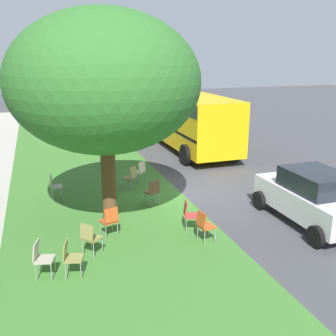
{
  "coord_description": "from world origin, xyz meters",
  "views": [
    {
      "loc": [
        -12.37,
        4.99,
        4.94
      ],
      "look_at": [
        -0.6,
        1.01,
        1.28
      ],
      "focal_mm": 41.94,
      "sensor_mm": 36.0,
      "label": 1
    }
  ],
  "objects_px": {
    "chair_0": "(131,176)",
    "chair_3": "(54,185)",
    "chair_1": "(70,255)",
    "parked_car": "(312,197)",
    "chair_6": "(204,224)",
    "chair_9": "(153,190)",
    "school_bus": "(181,113)",
    "chair_5": "(41,256)",
    "street_tree": "(104,83)",
    "chair_8": "(90,236)",
    "chair_4": "(110,219)",
    "chair_2": "(140,171)",
    "chair_7": "(189,213)"
  },
  "relations": [
    {
      "from": "chair_2",
      "to": "chair_4",
      "type": "height_order",
      "value": "same"
    },
    {
      "from": "chair_0",
      "to": "chair_6",
      "type": "xyz_separation_m",
      "value": [
        -4.82,
        -0.88,
        0.0
      ]
    },
    {
      "from": "chair_1",
      "to": "parked_car",
      "type": "xyz_separation_m",
      "value": [
        0.7,
        -7.1,
        0.32
      ]
    },
    {
      "from": "chair_8",
      "to": "chair_9",
      "type": "xyz_separation_m",
      "value": [
        2.77,
        -2.46,
        0.0
      ]
    },
    {
      "from": "chair_7",
      "to": "chair_9",
      "type": "bearing_deg",
      "value": 11.38
    },
    {
      "from": "street_tree",
      "to": "chair_0",
      "type": "distance_m",
      "value": 4.58
    },
    {
      "from": "chair_2",
      "to": "chair_4",
      "type": "bearing_deg",
      "value": 155.23
    },
    {
      "from": "chair_6",
      "to": "chair_9",
      "type": "bearing_deg",
      "value": 10.37
    },
    {
      "from": "chair_2",
      "to": "chair_7",
      "type": "xyz_separation_m",
      "value": [
        -4.57,
        -0.27,
        0.0
      ]
    },
    {
      "from": "chair_7",
      "to": "chair_8",
      "type": "bearing_deg",
      "value": 101.4
    },
    {
      "from": "chair_8",
      "to": "school_bus",
      "type": "height_order",
      "value": "school_bus"
    },
    {
      "from": "chair_6",
      "to": "chair_8",
      "type": "height_order",
      "value": "same"
    },
    {
      "from": "chair_0",
      "to": "chair_3",
      "type": "distance_m",
      "value": 2.77
    },
    {
      "from": "chair_4",
      "to": "chair_9",
      "type": "height_order",
      "value": "same"
    },
    {
      "from": "chair_0",
      "to": "chair_4",
      "type": "xyz_separation_m",
      "value": [
        -3.69,
        1.47,
        0.0
      ]
    },
    {
      "from": "chair_1",
      "to": "parked_car",
      "type": "height_order",
      "value": "parked_car"
    },
    {
      "from": "chair_2",
      "to": "chair_9",
      "type": "distance_m",
      "value": 2.38
    },
    {
      "from": "chair_0",
      "to": "chair_8",
      "type": "relative_size",
      "value": 1.0
    },
    {
      "from": "parked_car",
      "to": "school_bus",
      "type": "height_order",
      "value": "school_bus"
    },
    {
      "from": "chair_3",
      "to": "parked_car",
      "type": "relative_size",
      "value": 0.24
    },
    {
      "from": "chair_0",
      "to": "chair_7",
      "type": "bearing_deg",
      "value": -169.13
    },
    {
      "from": "chair_8",
      "to": "chair_2",
      "type": "bearing_deg",
      "value": -27.11
    },
    {
      "from": "chair_1",
      "to": "chair_3",
      "type": "distance_m",
      "value": 5.27
    },
    {
      "from": "street_tree",
      "to": "chair_6",
      "type": "xyz_separation_m",
      "value": [
        -2.31,
        -2.13,
        -3.62
      ]
    },
    {
      "from": "chair_9",
      "to": "parked_car",
      "type": "xyz_separation_m",
      "value": [
        -2.89,
        -4.08,
        0.32
      ]
    },
    {
      "from": "chair_8",
      "to": "chair_9",
      "type": "bearing_deg",
      "value": -41.62
    },
    {
      "from": "school_bus",
      "to": "chair_0",
      "type": "bearing_deg",
      "value": 145.58
    },
    {
      "from": "street_tree",
      "to": "chair_9",
      "type": "distance_m",
      "value": 4.01
    },
    {
      "from": "school_bus",
      "to": "chair_8",
      "type": "bearing_deg",
      "value": 149.25
    },
    {
      "from": "chair_5",
      "to": "parked_car",
      "type": "distance_m",
      "value": 7.75
    },
    {
      "from": "chair_0",
      "to": "chair_9",
      "type": "relative_size",
      "value": 1.0
    },
    {
      "from": "chair_3",
      "to": "parked_car",
      "type": "xyz_separation_m",
      "value": [
        -4.57,
        -7.17,
        0.32
      ]
    },
    {
      "from": "parked_car",
      "to": "school_bus",
      "type": "distance_m",
      "value": 11.16
    },
    {
      "from": "chair_1",
      "to": "chair_8",
      "type": "bearing_deg",
      "value": -33.99
    },
    {
      "from": "chair_3",
      "to": "chair_5",
      "type": "distance_m",
      "value": 5.13
    },
    {
      "from": "chair_0",
      "to": "chair_9",
      "type": "xyz_separation_m",
      "value": [
        -1.8,
        -0.33,
        0.0
      ]
    },
    {
      "from": "chair_5",
      "to": "chair_7",
      "type": "height_order",
      "value": "same"
    },
    {
      "from": "chair_5",
      "to": "chair_6",
      "type": "xyz_separation_m",
      "value": [
        0.4,
        -4.2,
        0.0
      ]
    },
    {
      "from": "chair_0",
      "to": "chair_5",
      "type": "height_order",
      "value": "same"
    },
    {
      "from": "chair_6",
      "to": "chair_8",
      "type": "bearing_deg",
      "value": 85.33
    },
    {
      "from": "chair_5",
      "to": "chair_4",
      "type": "bearing_deg",
      "value": -50.36
    },
    {
      "from": "chair_0",
      "to": "chair_2",
      "type": "xyz_separation_m",
      "value": [
        0.58,
        -0.5,
        0.0
      ]
    },
    {
      "from": "parked_car",
      "to": "chair_4",
      "type": "bearing_deg",
      "value": 80.38
    },
    {
      "from": "chair_4",
      "to": "chair_6",
      "type": "height_order",
      "value": "same"
    },
    {
      "from": "chair_1",
      "to": "chair_8",
      "type": "relative_size",
      "value": 1.0
    },
    {
      "from": "chair_8",
      "to": "parked_car",
      "type": "relative_size",
      "value": 0.24
    },
    {
      "from": "street_tree",
      "to": "chair_6",
      "type": "distance_m",
      "value": 4.79
    },
    {
      "from": "chair_3",
      "to": "school_bus",
      "type": "relative_size",
      "value": 0.08
    },
    {
      "from": "chair_0",
      "to": "chair_3",
      "type": "relative_size",
      "value": 1.0
    },
    {
      "from": "chair_1",
      "to": "chair_5",
      "type": "xyz_separation_m",
      "value": [
        0.17,
        0.63,
        0.0
      ]
    }
  ]
}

